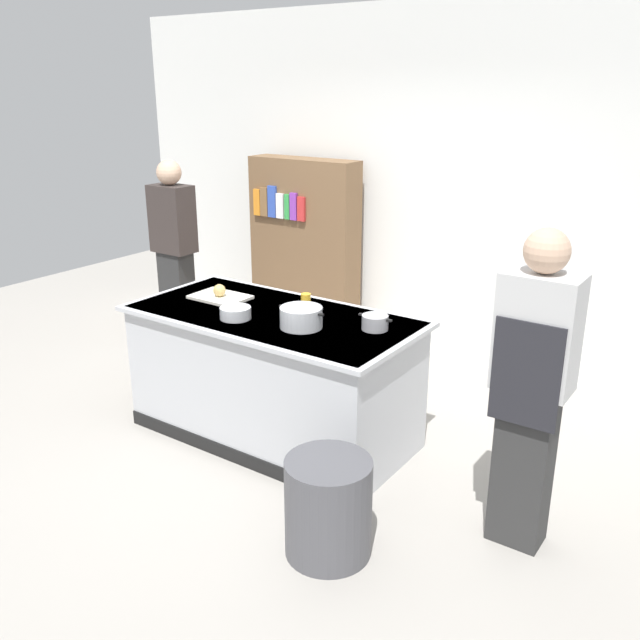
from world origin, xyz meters
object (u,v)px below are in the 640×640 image
mixing_bowl (235,313)px  bookshelf (304,249)px  juice_cup (306,301)px  person_guest (174,250)px  sauce_pan (375,322)px  stock_pot (301,317)px  trash_bin (328,507)px  person_chef (532,386)px  onion (219,290)px

mixing_bowl → bookshelf: (-0.90, 2.00, -0.09)m
juice_cup → person_guest: bearing=161.7°
sauce_pan → mixing_bowl: 0.92m
stock_pot → juice_cup: stock_pot is taller
stock_pot → juice_cup: 0.39m
trash_bin → bookshelf: (-2.07, 2.64, 0.58)m
juice_cup → person_chef: 1.75m
stock_pot → person_chef: (1.49, -0.07, -0.05)m
stock_pot → juice_cup: (-0.21, 0.33, -0.02)m
trash_bin → person_guest: size_ratio=0.32×
person_guest → sauce_pan: bearing=75.3°
mixing_bowl → bookshelf: bookshelf is taller
trash_bin → onion: bearing=150.0°
mixing_bowl → stock_pot: bearing=13.3°
mixing_bowl → bookshelf: 2.20m
stock_pot → sauce_pan: bearing=29.9°
onion → trash_bin: onion is taller
bookshelf → trash_bin: bearing=-51.9°
juice_cup → person_chef: (1.70, -0.41, -0.04)m
person_guest → bookshelf: person_guest is taller
mixing_bowl → person_chef: bearing=1.0°
juice_cup → trash_bin: (0.92, -1.08, -0.68)m
juice_cup → stock_pot: bearing=-58.4°
juice_cup → trash_bin: size_ratio=0.18×
sauce_pan → mixing_bowl: sauce_pan is taller
person_chef → bookshelf: bearing=62.8°
person_chef → bookshelf: size_ratio=1.01×
onion → mixing_bowl: onion is taller
mixing_bowl → person_chef: size_ratio=0.12×
bookshelf → onion: bearing=-73.1°
person_guest → bookshelf: (0.79, 0.92, -0.06)m
person_chef → juice_cup: bearing=84.0°
onion → person_chef: size_ratio=0.05×
sauce_pan → juice_cup: size_ratio=2.33×
trash_bin → bookshelf: bearing=128.1°
sauce_pan → trash_bin: 1.23m
sauce_pan → juice_cup: bearing=170.2°
sauce_pan → person_guest: size_ratio=0.14×
trash_bin → person_chef: size_ratio=0.32×
trash_bin → stock_pot: bearing=133.7°
mixing_bowl → juice_cup: bearing=60.8°
sauce_pan → person_chef: (1.09, -0.30, -0.03)m
juice_cup → person_chef: bearing=-13.5°
onion → person_guest: size_ratio=0.05×
mixing_bowl → trash_bin: bearing=-28.7°
stock_pot → trash_bin: bearing=-46.3°
mixing_bowl → trash_bin: (1.17, -0.64, -0.67)m
person_chef → onion: bearing=92.2°
sauce_pan → juice_cup: (-0.61, 0.10, 0.00)m
person_chef → person_guest: 3.79m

